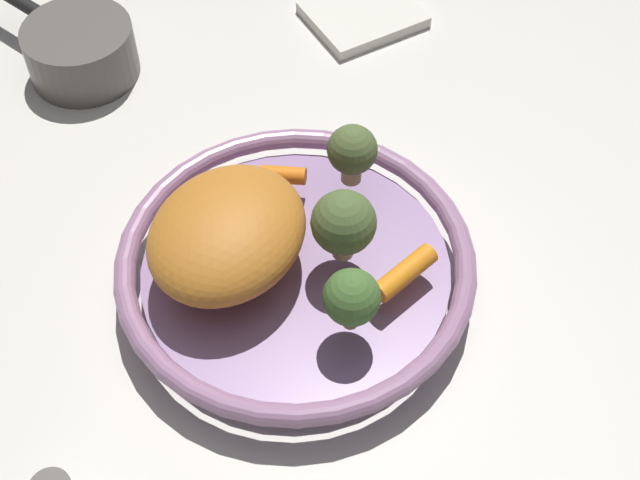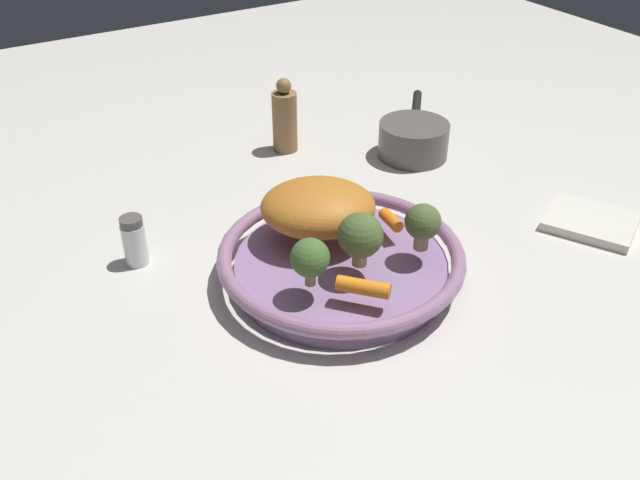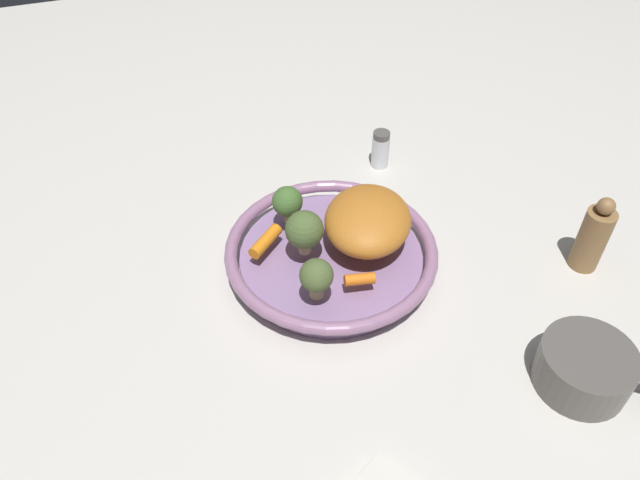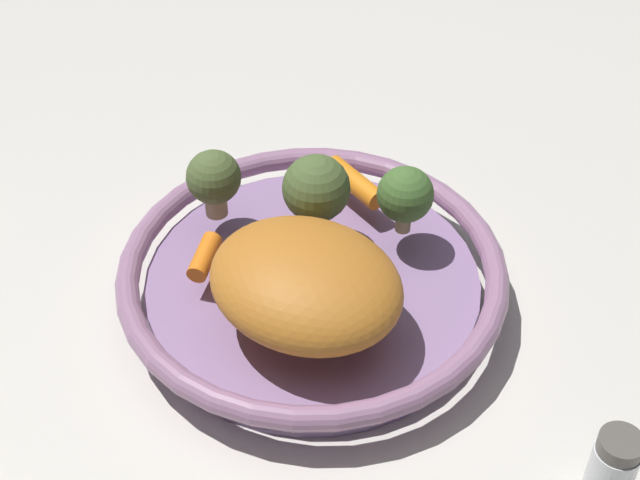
{
  "view_description": "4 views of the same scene",
  "coord_description": "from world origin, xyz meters",
  "views": [
    {
      "loc": [
        -0.01,
        0.46,
        0.66
      ],
      "look_at": [
        -0.02,
        0.01,
        0.08
      ],
      "focal_mm": 48.96,
      "sensor_mm": 36.0,
      "label": 1
    },
    {
      "loc": [
        -0.61,
        0.41,
        0.56
      ],
      "look_at": [
        0.01,
        0.03,
        0.07
      ],
      "focal_mm": 39.09,
      "sensor_mm": 36.0,
      "label": 2
    },
    {
      "loc": [
        -0.23,
        -0.6,
        0.68
      ],
      "look_at": [
        -0.02,
        -0.0,
        0.07
      ],
      "focal_mm": 34.02,
      "sensor_mm": 36.0,
      "label": 3
    },
    {
      "loc": [
        0.55,
        0.05,
        0.58
      ],
      "look_at": [
        0.01,
        0.01,
        0.08
      ],
      "focal_mm": 52.76,
      "sensor_mm": 36.0,
      "label": 4
    }
  ],
  "objects": [
    {
      "name": "baby_carrot_back",
      "position": [
        0.01,
        -0.09,
        0.06
      ],
      "size": [
        0.05,
        0.02,
        0.02
      ],
      "primitive_type": "cylinder",
      "rotation": [
        1.62,
        0.0,
        1.41
      ],
      "color": "orange",
      "rests_on": "serving_bowl"
    },
    {
      "name": "broccoli_floret_large",
      "position": [
        -0.04,
        0.07,
        0.09
      ],
      "size": [
        0.05,
        0.05,
        0.06
      ],
      "color": "tan",
      "rests_on": "serving_bowl"
    },
    {
      "name": "roast_chicken_piece",
      "position": [
        0.06,
        0.0,
        0.08
      ],
      "size": [
        0.19,
        0.2,
        0.06
      ],
      "primitive_type": "ellipsoid",
      "rotation": [
        0.0,
        0.0,
        4.2
      ],
      "color": "#BD6E24",
      "rests_on": "serving_bowl"
    },
    {
      "name": "ground_plane",
      "position": [
        0.0,
        0.0,
        0.0
      ],
      "size": [
        2.4,
        2.4,
        0.0
      ],
      "primitive_type": "plane",
      "color": "beige"
    },
    {
      "name": "saucepan",
      "position": [
        0.24,
        -0.3,
        0.03
      ],
      "size": [
        0.19,
        0.17,
        0.06
      ],
      "color": "#56514C",
      "rests_on": "ground_plane"
    },
    {
      "name": "serving_bowl",
      "position": [
        0.0,
        0.0,
        0.03
      ],
      "size": [
        0.32,
        0.32,
        0.05
      ],
      "color": "#8E709E",
      "rests_on": "ground_plane"
    },
    {
      "name": "dish_towel",
      "position": [
        -0.08,
        -0.38,
        0.01
      ],
      "size": [
        0.16,
        0.15,
        0.01
      ],
      "primitive_type": "cube",
      "rotation": [
        0.0,
        0.0,
        0.49
      ],
      "color": "silver",
      "rests_on": "ground_plane"
    },
    {
      "name": "broccoli_floret_mid",
      "position": [
        -0.04,
        -0.0,
        0.09
      ],
      "size": [
        0.06,
        0.06,
        0.07
      ],
      "color": "tan",
      "rests_on": "serving_bowl"
    },
    {
      "name": "baby_carrot_left",
      "position": [
        -0.09,
        0.03,
        0.06
      ],
      "size": [
        0.06,
        0.06,
        0.02
      ],
      "primitive_type": "cylinder",
      "rotation": [
        1.56,
        0.0,
        5.44
      ],
      "color": "orange",
      "rests_on": "serving_bowl"
    },
    {
      "name": "broccoli_floret_edge",
      "position": [
        -0.05,
        -0.09,
        0.09
      ],
      "size": [
        0.05,
        0.05,
        0.06
      ],
      "color": "tan",
      "rests_on": "serving_bowl"
    }
  ]
}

